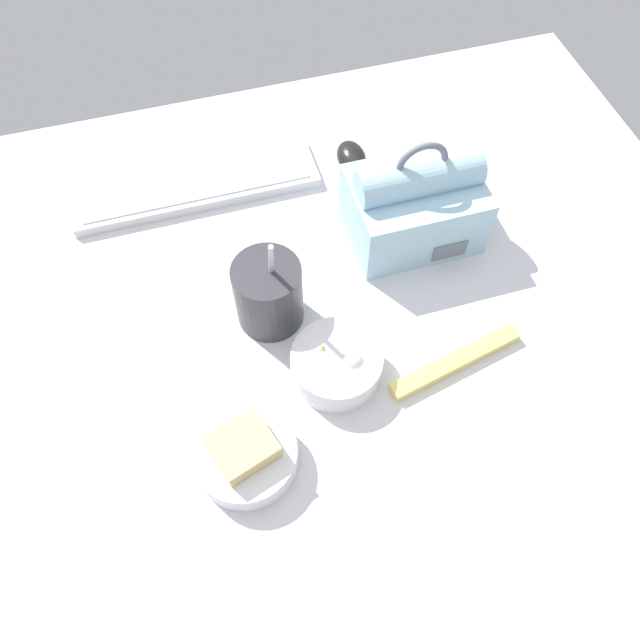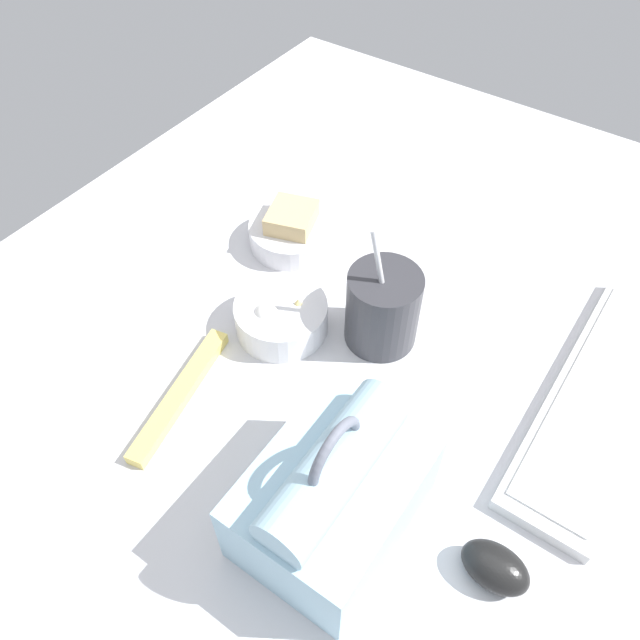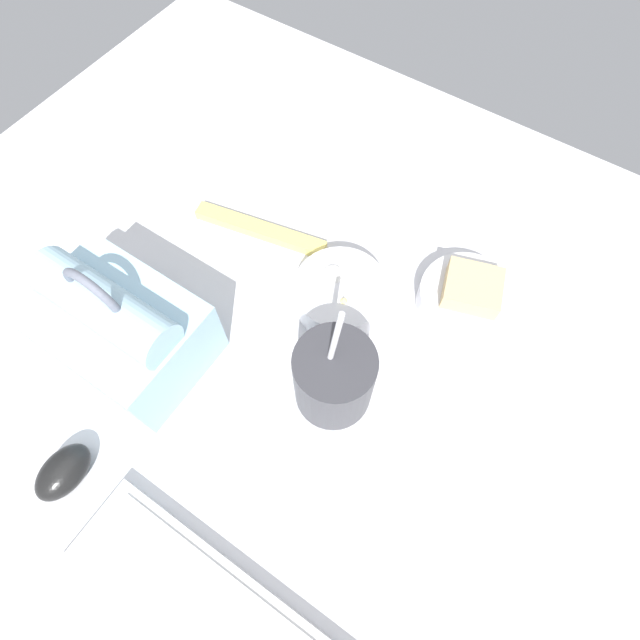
{
  "view_description": "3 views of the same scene",
  "coord_description": "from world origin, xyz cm",
  "px_view_note": "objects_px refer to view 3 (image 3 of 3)",
  "views": [
    {
      "loc": [
        -9.68,
        -45.58,
        80.99
      ],
      "look_at": [
        3.0,
        -1.88,
        7.0
      ],
      "focal_mm": 35.0,
      "sensor_mm": 36.0,
      "label": 1
    },
    {
      "loc": [
        46.3,
        28.09,
        68.62
      ],
      "look_at": [
        3.0,
        -1.88,
        7.0
      ],
      "focal_mm": 35.0,
      "sensor_mm": 36.0,
      "label": 2
    },
    {
      "loc": [
        -12.88,
        22.05,
        64.33
      ],
      "look_at": [
        3.0,
        -1.88,
        7.0
      ],
      "focal_mm": 28.0,
      "sensor_mm": 36.0,
      "label": 3
    }
  ],
  "objects_px": {
    "keyboard": "(235,640)",
    "lunch_bag": "(121,327)",
    "chopstick_case": "(260,230)",
    "soup_cup": "(334,378)",
    "bento_bowl_sandwich": "(467,298)",
    "bento_bowl_snacks": "(340,294)",
    "computer_mouse": "(63,472)"
  },
  "relations": [
    {
      "from": "lunch_bag",
      "to": "bento_bowl_snacks",
      "type": "distance_m",
      "value": 0.29
    },
    {
      "from": "soup_cup",
      "to": "bento_bowl_snacks",
      "type": "distance_m",
      "value": 0.14
    },
    {
      "from": "lunch_bag",
      "to": "chopstick_case",
      "type": "xyz_separation_m",
      "value": [
        -0.02,
        -0.25,
        -0.06
      ]
    },
    {
      "from": "keyboard",
      "to": "computer_mouse",
      "type": "xyz_separation_m",
      "value": [
        0.27,
        -0.02,
        0.01
      ]
    },
    {
      "from": "keyboard",
      "to": "lunch_bag",
      "type": "height_order",
      "value": "lunch_bag"
    },
    {
      "from": "keyboard",
      "to": "chopstick_case",
      "type": "bearing_deg",
      "value": -56.21
    },
    {
      "from": "lunch_bag",
      "to": "soup_cup",
      "type": "relative_size",
      "value": 1.06
    },
    {
      "from": "soup_cup",
      "to": "bento_bowl_sandwich",
      "type": "bearing_deg",
      "value": -111.76
    },
    {
      "from": "keyboard",
      "to": "bento_bowl_snacks",
      "type": "xyz_separation_m",
      "value": [
        0.13,
        -0.4,
        0.01
      ]
    },
    {
      "from": "keyboard",
      "to": "lunch_bag",
      "type": "bearing_deg",
      "value": -31.09
    },
    {
      "from": "soup_cup",
      "to": "chopstick_case",
      "type": "bearing_deg",
      "value": -33.68
    },
    {
      "from": "bento_bowl_sandwich",
      "to": "computer_mouse",
      "type": "xyz_separation_m",
      "value": [
        0.29,
        0.47,
        -0.0
      ]
    },
    {
      "from": "lunch_bag",
      "to": "soup_cup",
      "type": "height_order",
      "value": "lunch_bag"
    },
    {
      "from": "bento_bowl_snacks",
      "to": "chopstick_case",
      "type": "distance_m",
      "value": 0.17
    },
    {
      "from": "keyboard",
      "to": "bento_bowl_snacks",
      "type": "bearing_deg",
      "value": -72.47
    },
    {
      "from": "bento_bowl_snacks",
      "to": "chopstick_case",
      "type": "height_order",
      "value": "bento_bowl_snacks"
    },
    {
      "from": "lunch_bag",
      "to": "keyboard",
      "type": "bearing_deg",
      "value": 148.91
    },
    {
      "from": "soup_cup",
      "to": "computer_mouse",
      "type": "bearing_deg",
      "value": 51.44
    },
    {
      "from": "chopstick_case",
      "to": "bento_bowl_snacks",
      "type": "bearing_deg",
      "value": 167.83
    },
    {
      "from": "keyboard",
      "to": "chopstick_case",
      "type": "relative_size",
      "value": 1.97
    },
    {
      "from": "keyboard",
      "to": "bento_bowl_sandwich",
      "type": "bearing_deg",
      "value": -92.53
    },
    {
      "from": "bento_bowl_snacks",
      "to": "chopstick_case",
      "type": "relative_size",
      "value": 0.61
    },
    {
      "from": "keyboard",
      "to": "lunch_bag",
      "type": "distance_m",
      "value": 0.37
    },
    {
      "from": "keyboard",
      "to": "bento_bowl_sandwich",
      "type": "xyz_separation_m",
      "value": [
        -0.02,
        -0.49,
        0.01
      ]
    },
    {
      "from": "chopstick_case",
      "to": "bento_bowl_sandwich",
      "type": "bearing_deg",
      "value": -169.96
    },
    {
      "from": "keyboard",
      "to": "computer_mouse",
      "type": "distance_m",
      "value": 0.27
    },
    {
      "from": "soup_cup",
      "to": "bento_bowl_snacks",
      "type": "relative_size",
      "value": 1.47
    },
    {
      "from": "bento_bowl_snacks",
      "to": "computer_mouse",
      "type": "distance_m",
      "value": 0.41
    },
    {
      "from": "bento_bowl_sandwich",
      "to": "bento_bowl_snacks",
      "type": "xyz_separation_m",
      "value": [
        0.15,
        0.09,
        0.0
      ]
    },
    {
      "from": "soup_cup",
      "to": "chopstick_case",
      "type": "height_order",
      "value": "soup_cup"
    },
    {
      "from": "computer_mouse",
      "to": "chopstick_case",
      "type": "xyz_separation_m",
      "value": [
        0.02,
        -0.42,
        -0.01
      ]
    },
    {
      "from": "chopstick_case",
      "to": "lunch_bag",
      "type": "bearing_deg",
      "value": 84.52
    }
  ]
}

